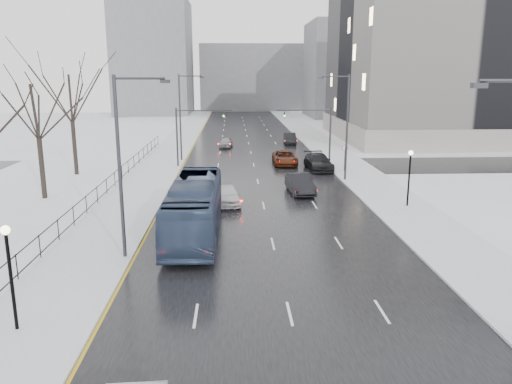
{
  "coord_description": "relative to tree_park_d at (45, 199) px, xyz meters",
  "views": [
    {
      "loc": [
        -2.36,
        -6.45,
        10.02
      ],
      "look_at": [
        -0.86,
        25.23,
        2.5
      ],
      "focal_mm": 35.0,
      "sensor_mm": 36.0,
      "label": 1
    }
  ],
  "objects": [
    {
      "name": "streetlight_l_far",
      "position": [
        9.63,
        18.0,
        5.62
      ],
      "size": [
        2.95,
        0.25,
        10.0
      ],
      "color": "#2D2D33",
      "rests_on": "ground"
    },
    {
      "name": "bldg_far_center",
      "position": [
        21.8,
        106.0,
        9.0
      ],
      "size": [
        30.0,
        18.0,
        18.0
      ],
      "primitive_type": "cube",
      "color": "slate",
      "rests_on": "ground"
    },
    {
      "name": "bus",
      "position": [
        13.0,
        -9.92,
        1.79
      ],
      "size": [
        3.09,
        12.61,
        3.5
      ],
      "primitive_type": "imported",
      "rotation": [
        0.0,
        0.0,
        -0.01
      ],
      "color": "navy",
      "rests_on": "road"
    },
    {
      "name": "park_strip",
      "position": [
        -2.2,
        26.0,
        0.06
      ],
      "size": [
        14.0,
        150.0,
        0.12
      ],
      "primitive_type": "cube",
      "color": "white",
      "rests_on": "ground"
    },
    {
      "name": "sidewalk_left",
      "position": [
        7.3,
        26.0,
        0.08
      ],
      "size": [
        5.0,
        150.0,
        0.16
      ],
      "primitive_type": "cube",
      "color": "silver",
      "rests_on": "ground"
    },
    {
      "name": "sedan_right_far",
      "position": [
        24.57,
        11.65,
        0.89
      ],
      "size": [
        2.76,
        6.0,
        1.7
      ],
      "primitive_type": "imported",
      "rotation": [
        0.0,
        0.0,
        0.07
      ],
      "color": "black",
      "rests_on": "road"
    },
    {
      "name": "civic_building",
      "position": [
        52.8,
        38.0,
        11.21
      ],
      "size": [
        41.0,
        31.0,
        24.8
      ],
      "color": "gray",
      "rests_on": "ground"
    },
    {
      "name": "lamppost_r_mid",
      "position": [
        28.8,
        -4.0,
        2.94
      ],
      "size": [
        0.36,
        0.36,
        4.28
      ],
      "color": "black",
      "rests_on": "sidewalk_right"
    },
    {
      "name": "sedan_right_distant",
      "position": [
        23.82,
        32.04,
        0.83
      ],
      "size": [
        1.88,
        4.86,
        1.58
      ],
      "primitive_type": "imported",
      "rotation": [
        0.0,
        0.0,
        -0.04
      ],
      "color": "black",
      "rests_on": "road"
    },
    {
      "name": "sidewalk_right",
      "position": [
        28.3,
        26.0,
        0.08
      ],
      "size": [
        5.0,
        150.0,
        0.16
      ],
      "primitive_type": "cube",
      "color": "silver",
      "rests_on": "ground"
    },
    {
      "name": "bldg_far_left",
      "position": [
        -4.2,
        91.0,
        14.0
      ],
      "size": [
        18.0,
        22.0,
        28.0
      ],
      "primitive_type": "cube",
      "color": "slate",
      "rests_on": "ground"
    },
    {
      "name": "sedan_center_far",
      "position": [
        14.52,
        28.89,
        0.72
      ],
      "size": [
        2.09,
        4.19,
        1.37
      ],
      "primitive_type": "imported",
      "rotation": [
        0.0,
        0.0,
        -0.12
      ],
      "color": "gray",
      "rests_on": "road"
    },
    {
      "name": "iron_fence",
      "position": [
        4.8,
        -4.0,
        0.91
      ],
      "size": [
        0.06,
        70.0,
        1.3
      ],
      "color": "black",
      "rests_on": "sidewalk_left"
    },
    {
      "name": "cross_road",
      "position": [
        17.8,
        14.0,
        0.02
      ],
      "size": [
        130.0,
        10.0,
        0.04
      ],
      "primitive_type": "cube",
      "color": "black",
      "rests_on": "ground"
    },
    {
      "name": "mast_signal_left",
      "position": [
        10.47,
        14.0,
        4.11
      ],
      "size": [
        6.1,
        0.33,
        6.5
      ],
      "color": "#2D2D33",
      "rests_on": "ground"
    },
    {
      "name": "tree_park_d",
      "position": [
        0.0,
        0.0,
        0.0
      ],
      "size": [
        8.75,
        8.75,
        12.5
      ],
      "primitive_type": null,
      "color": "black",
      "rests_on": "ground"
    },
    {
      "name": "streetlight_r_mid",
      "position": [
        25.97,
        6.0,
        5.62
      ],
      "size": [
        2.95,
        0.25,
        10.0
      ],
      "color": "#2D2D33",
      "rests_on": "ground"
    },
    {
      "name": "sedan_right_cross",
      "position": [
        21.3,
        14.84,
        0.82
      ],
      "size": [
        2.61,
        5.6,
        1.55
      ],
      "primitive_type": "imported",
      "rotation": [
        0.0,
        0.0,
        -0.01
      ],
      "color": "#481C0C",
      "rests_on": "road"
    },
    {
      "name": "streetlight_l_near",
      "position": [
        9.63,
        -14.0,
        5.62
      ],
      "size": [
        2.95,
        0.25,
        10.0
      ],
      "color": "#2D2D33",
      "rests_on": "ground"
    },
    {
      "name": "sedan_center_near",
      "position": [
        15.0,
        -2.41,
        0.79
      ],
      "size": [
        2.3,
        4.6,
        1.51
      ],
      "primitive_type": "imported",
      "rotation": [
        0.0,
        0.0,
        0.12
      ],
      "color": "silver",
      "rests_on": "road"
    },
    {
      "name": "tree_park_e",
      "position": [
        -0.4,
        10.0,
        0.0
      ],
      "size": [
        9.45,
        9.45,
        13.5
      ],
      "primitive_type": null,
      "color": "black",
      "rests_on": "ground"
    },
    {
      "name": "mast_signal_right",
      "position": [
        25.13,
        14.0,
        4.11
      ],
      "size": [
        6.1,
        0.33,
        6.5
      ],
      "color": "#2D2D33",
      "rests_on": "ground"
    },
    {
      "name": "road",
      "position": [
        17.8,
        26.0,
        0.02
      ],
      "size": [
        16.0,
        150.0,
        0.04
      ],
      "primitive_type": "cube",
      "color": "black",
      "rests_on": "ground"
    },
    {
      "name": "no_uturn_sign",
      "position": [
        27.0,
        10.0,
        2.3
      ],
      "size": [
        0.6,
        0.06,
        2.7
      ],
      "color": "#2D2D33",
      "rests_on": "sidewalk_right"
    },
    {
      "name": "sedan_right_near",
      "position": [
        21.17,
        0.97,
        0.87
      ],
      "size": [
        2.21,
        5.19,
        1.66
      ],
      "primitive_type": "imported",
      "rotation": [
        0.0,
        0.0,
        0.09
      ],
      "color": "black",
      "rests_on": "road"
    },
    {
      "name": "lamppost_l",
      "position": [
        6.8,
        -22.0,
        2.94
      ],
      "size": [
        0.36,
        0.36,
        4.28
      ],
      "color": "black",
      "rests_on": "sidewalk_left"
    },
    {
      "name": "bldg_far_right",
      "position": [
        45.8,
        81.0,
        11.0
      ],
      "size": [
        24.0,
        20.0,
        22.0
      ],
      "primitive_type": "cube",
      "color": "slate",
      "rests_on": "ground"
    }
  ]
}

